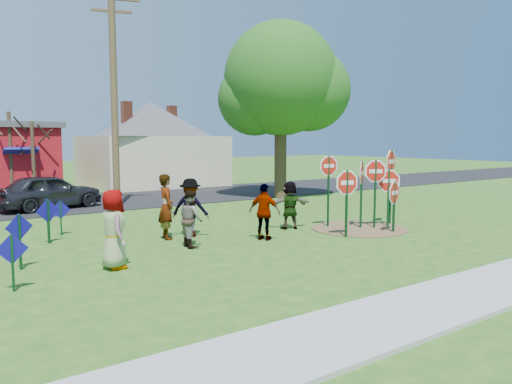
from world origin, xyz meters
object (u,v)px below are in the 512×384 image
at_px(stop_sign_c, 375,178).
at_px(person_a, 113,229).
at_px(stop_sign_a, 347,188).
at_px(stop_sign_d, 391,168).
at_px(leafy_tree, 283,85).
at_px(stop_sign_b, 329,173).
at_px(suv, 49,191).
at_px(person_b, 166,207).
at_px(utility_pole, 114,92).

distance_m(stop_sign_c, person_a, 9.05).
xyz_separation_m(stop_sign_a, stop_sign_c, (1.90, 0.53, 0.20)).
xyz_separation_m(stop_sign_d, leafy_tree, (1.99, 8.53, 3.72)).
distance_m(stop_sign_b, stop_sign_c, 1.56).
bearing_deg(suv, person_b, 174.98).
bearing_deg(leafy_tree, stop_sign_b, -118.50).
height_order(suv, leafy_tree, leafy_tree).
xyz_separation_m(stop_sign_b, stop_sign_d, (2.18, -0.86, 0.14)).
bearing_deg(stop_sign_d, person_a, 162.71).
distance_m(utility_pole, leafy_tree, 8.38).
distance_m(person_a, person_b, 3.52).
xyz_separation_m(stop_sign_a, person_b, (-4.60, 2.96, -0.52)).
bearing_deg(stop_sign_a, stop_sign_d, 26.73).
distance_m(stop_sign_d, utility_pole, 12.14).
relative_size(stop_sign_b, suv, 0.59).
relative_size(suv, utility_pole, 0.46).
relative_size(stop_sign_d, suv, 0.64).
height_order(stop_sign_b, person_b, stop_sign_b).
distance_m(person_b, leafy_tree, 12.38).
distance_m(stop_sign_d, suv, 14.14).
bearing_deg(utility_pole, suv, 159.33).
relative_size(stop_sign_c, person_a, 1.33).
distance_m(stop_sign_d, person_b, 7.93).
distance_m(stop_sign_d, person_a, 10.12).
bearing_deg(stop_sign_b, leafy_tree, 72.36).
relative_size(stop_sign_b, leafy_tree, 0.29).
relative_size(stop_sign_b, person_b, 1.31).
bearing_deg(leafy_tree, stop_sign_c, -109.16).
bearing_deg(stop_sign_b, person_b, 176.68).
height_order(utility_pole, leafy_tree, utility_pole).
relative_size(stop_sign_c, leafy_tree, 0.28).
bearing_deg(stop_sign_d, stop_sign_b, 139.78).
bearing_deg(stop_sign_c, person_a, -151.33).
xyz_separation_m(suv, utility_pole, (2.62, -0.99, 4.27)).
height_order(stop_sign_a, stop_sign_d, stop_sign_d).
height_order(stop_sign_b, stop_sign_c, stop_sign_b).
relative_size(utility_pole, leafy_tree, 1.08).
distance_m(suv, utility_pole, 5.11).
xyz_separation_m(person_b, leafy_tree, (9.54, 6.31, 4.74)).
xyz_separation_m(suv, leafy_tree, (10.85, -2.43, 4.94)).
bearing_deg(suv, stop_sign_d, -154.58).
relative_size(stop_sign_a, utility_pole, 0.23).
height_order(stop_sign_c, stop_sign_d, stop_sign_d).
distance_m(stop_sign_b, leafy_tree, 9.54).
height_order(stop_sign_a, stop_sign_b, stop_sign_b).
distance_m(stop_sign_a, person_a, 7.15).
bearing_deg(person_b, suv, 19.31).
bearing_deg(stop_sign_d, suv, 110.22).
height_order(stop_sign_c, utility_pole, utility_pole).
bearing_deg(stop_sign_d, leafy_tree, 58.13).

